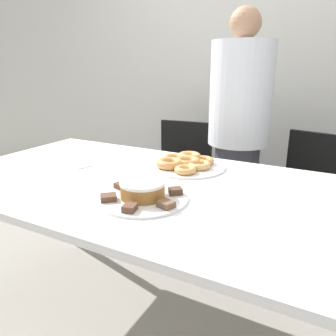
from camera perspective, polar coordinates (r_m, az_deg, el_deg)
ground_plane at (r=1.81m, az=-2.60°, el=-26.35°), size 12.00×12.00×0.00m
wall_back at (r=2.80m, az=14.89°, el=17.79°), size 8.00×0.05×2.60m
table at (r=1.42m, az=-2.99°, el=-5.49°), size 1.89×1.00×0.78m
person_standing at (r=2.13m, az=12.12°, el=5.38°), size 0.38×0.38×1.58m
office_chair_left at (r=2.43m, az=1.88°, el=-3.18°), size 0.48×0.48×0.86m
office_chair_right at (r=2.21m, az=22.76°, el=-6.73°), size 0.53×0.53×0.86m
plate_cake at (r=1.22m, az=-4.41°, el=-5.29°), size 0.34×0.34×0.01m
plate_donuts at (r=1.60m, az=3.35°, el=0.28°), size 0.37×0.37×0.01m
frosted_cake at (r=1.21m, az=-4.45°, el=-3.69°), size 0.17×0.17×0.06m
lamington_0 at (r=1.11m, az=-6.68°, el=-6.90°), size 0.05×0.06×0.02m
lamington_1 at (r=1.13m, az=-0.34°, el=-6.32°), size 0.06×0.06×0.02m
lamington_2 at (r=1.24m, az=1.29°, el=-4.04°), size 0.06×0.06×0.02m
lamington_3 at (r=1.33m, az=-2.55°, el=-2.61°), size 0.05×0.05×0.02m
lamington_4 at (r=1.31m, az=-7.93°, el=-3.09°), size 0.07×0.06×0.02m
lamington_5 at (r=1.21m, az=-10.32°, el=-5.08°), size 0.07×0.07×0.02m
donut_0 at (r=1.60m, az=3.37°, el=1.09°), size 0.13×0.13×0.04m
donut_1 at (r=1.68m, az=3.70°, el=1.98°), size 0.12×0.12×0.04m
donut_2 at (r=1.65m, az=1.05°, el=1.61°), size 0.12×0.12×0.03m
donut_3 at (r=1.56m, az=0.28°, el=0.81°), size 0.13×0.13×0.04m
donut_4 at (r=1.49m, az=3.05°, el=-0.30°), size 0.10×0.10×0.03m
donut_5 at (r=1.56m, az=5.31°, el=0.54°), size 0.12×0.12×0.03m
donut_6 at (r=1.63m, az=5.97°, el=1.28°), size 0.12×0.12×0.03m
napkin at (r=1.68m, az=-15.26°, el=0.41°), size 0.12×0.11×0.01m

